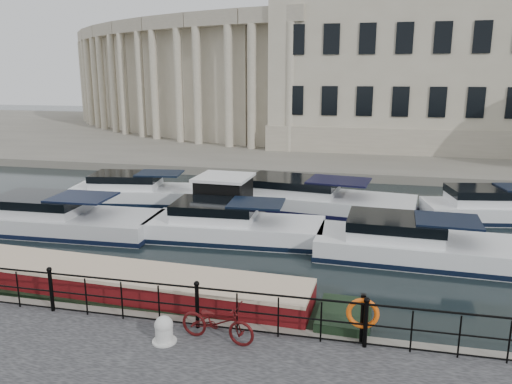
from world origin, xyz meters
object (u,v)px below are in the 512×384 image
life_ring_post (363,314)px  narrowboat (107,295)px  harbour_hut (224,201)px  mooring_bollard (164,330)px  bicycle (217,322)px

life_ring_post → narrowboat: bearing=168.6°
narrowboat → harbour_hut: size_ratio=4.50×
life_ring_post → narrowboat: size_ratio=0.08×
life_ring_post → narrowboat: (-7.26, 1.46, -0.95)m
mooring_bollard → life_ring_post: 4.57m
harbour_hut → narrowboat: bearing=-93.3°
life_ring_post → harbour_hut: harbour_hut is taller
mooring_bollard → narrowboat: 3.70m
mooring_bollard → harbour_hut: size_ratio=0.19×
mooring_bollard → life_ring_post: bearing=11.4°
narrowboat → harbour_hut: bearing=87.1°
life_ring_post → harbour_hut: size_ratio=0.36×
bicycle → mooring_bollard: bicycle is taller
bicycle → harbour_hut: harbour_hut is taller
bicycle → narrowboat: bearing=71.8°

